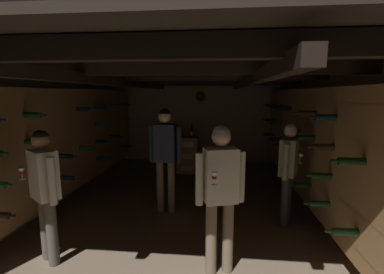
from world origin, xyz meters
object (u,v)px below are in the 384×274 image
(display_bottle, at_px, (192,132))
(person_guest_near_right, at_px, (220,186))
(wine_crate_stack, at_px, (188,155))
(person_host_center, at_px, (165,150))
(person_guest_near_left, at_px, (45,185))
(person_guest_mid_right, at_px, (288,165))

(display_bottle, height_order, person_guest_near_right, person_guest_near_right)
(wine_crate_stack, distance_m, display_bottle, 0.59)
(person_host_center, height_order, person_guest_near_right, person_host_center)
(person_guest_near_left, bearing_deg, person_host_center, 53.66)
(person_guest_near_left, bearing_deg, wine_crate_stack, 72.50)
(wine_crate_stack, relative_size, person_guest_mid_right, 0.58)
(wine_crate_stack, distance_m, person_guest_near_right, 3.92)
(person_host_center, relative_size, person_guest_near_left, 1.10)
(display_bottle, distance_m, person_guest_mid_right, 3.07)
(display_bottle, distance_m, person_host_center, 2.32)
(wine_crate_stack, height_order, person_guest_near_left, person_guest_near_left)
(wine_crate_stack, xyz_separation_m, person_guest_near_left, (-1.20, -3.80, 0.49))
(wine_crate_stack, height_order, display_bottle, display_bottle)
(person_guest_near_right, distance_m, person_guest_near_left, 1.99)
(person_guest_near_right, bearing_deg, wine_crate_stack, 101.72)
(person_host_center, distance_m, person_guest_mid_right, 1.92)
(display_bottle, distance_m, person_guest_near_left, 4.02)
(person_host_center, distance_m, person_guest_near_right, 1.74)
(wine_crate_stack, height_order, person_guest_mid_right, person_guest_mid_right)
(person_host_center, xyz_separation_m, person_guest_mid_right, (1.90, -0.25, -0.14))
(display_bottle, bearing_deg, person_guest_near_right, -79.78)
(wine_crate_stack, xyz_separation_m, person_host_center, (-0.10, -2.31, 0.60))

